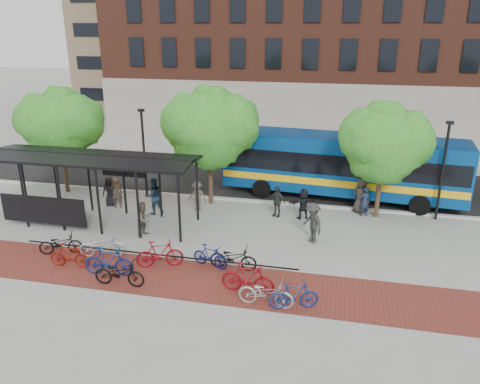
% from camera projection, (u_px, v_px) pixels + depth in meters
% --- Properties ---
extents(ground, '(160.00, 160.00, 0.00)m').
position_uv_depth(ground, '(252.00, 232.00, 22.78)').
color(ground, '#9E9E99').
rests_on(ground, ground).
extents(asphalt_street, '(160.00, 8.00, 0.01)m').
position_uv_depth(asphalt_street, '(276.00, 181.00, 30.13)').
color(asphalt_street, black).
rests_on(asphalt_street, ground).
extents(curb, '(160.00, 0.25, 0.12)m').
position_uv_depth(curb, '(266.00, 202.00, 26.43)').
color(curb, '#B7B7B2').
rests_on(curb, ground).
extents(brick_strip, '(24.00, 3.00, 0.01)m').
position_uv_depth(brick_strip, '(178.00, 278.00, 18.59)').
color(brick_strip, maroon).
rests_on(brick_strip, ground).
extents(bike_rack_rail, '(12.00, 0.05, 0.95)m').
position_uv_depth(bike_rack_rail, '(156.00, 264.00, 19.68)').
color(bike_rack_rail, black).
rests_on(bike_rack_rail, ground).
extents(building_brick, '(55.00, 14.00, 20.00)m').
position_uv_depth(building_brick, '(421.00, 19.00, 41.26)').
color(building_brick, brown).
rests_on(building_brick, ground).
extents(bus_shelter, '(10.60, 3.07, 3.60)m').
position_uv_depth(bus_shelter, '(88.00, 165.00, 22.99)').
color(bus_shelter, black).
rests_on(bus_shelter, ground).
extents(tree_a, '(4.90, 4.00, 6.18)m').
position_uv_depth(tree_a, '(61.00, 122.00, 26.86)').
color(tree_a, '#382619').
rests_on(tree_a, ground).
extents(tree_b, '(5.15, 4.20, 6.47)m').
position_uv_depth(tree_b, '(211.00, 125.00, 24.95)').
color(tree_b, '#382619').
rests_on(tree_b, ground).
extents(tree_c, '(4.66, 3.80, 5.92)m').
position_uv_depth(tree_c, '(385.00, 141.00, 23.25)').
color(tree_c, '#382619').
rests_on(tree_c, ground).
extents(lamp_post_left, '(0.35, 0.20, 5.12)m').
position_uv_depth(lamp_post_left, '(144.00, 151.00, 26.59)').
color(lamp_post_left, black).
rests_on(lamp_post_left, ground).
extents(lamp_post_right, '(0.35, 0.20, 5.12)m').
position_uv_depth(lamp_post_right, '(443.00, 168.00, 23.32)').
color(lamp_post_right, black).
rests_on(lamp_post_right, ground).
extents(bus, '(13.69, 4.18, 3.64)m').
position_uv_depth(bus, '(342.00, 163.00, 26.64)').
color(bus, navy).
rests_on(bus, ground).
extents(bike_0, '(1.95, 1.24, 0.97)m').
position_uv_depth(bike_0, '(61.00, 244.00, 20.43)').
color(bike_0, black).
rests_on(bike_0, ground).
extents(bike_1, '(1.77, 0.59, 1.05)m').
position_uv_depth(bike_1, '(69.00, 256.00, 19.26)').
color(bike_1, maroon).
rests_on(bike_1, ground).
extents(bike_2, '(2.07, 1.21, 1.03)m').
position_uv_depth(bike_2, '(102.00, 245.00, 20.18)').
color(bike_2, '#B3B3B5').
rests_on(bike_2, ground).
extents(bike_3, '(2.08, 0.76, 1.22)m').
position_uv_depth(bike_3, '(109.00, 261.00, 18.63)').
color(bike_3, navy).
rests_on(bike_3, ground).
extents(bike_4, '(2.03, 0.79, 1.05)m').
position_uv_depth(bike_4, '(119.00, 273.00, 17.90)').
color(bike_4, black).
rests_on(bike_4, ground).
extents(bike_5, '(2.02, 1.20, 1.17)m').
position_uv_depth(bike_5, '(160.00, 254.00, 19.29)').
color(bike_5, maroon).
rests_on(bike_5, ground).
extents(bike_7, '(1.70, 0.92, 0.98)m').
position_uv_depth(bike_7, '(210.00, 256.00, 19.30)').
color(bike_7, navy).
rests_on(bike_7, ground).
extents(bike_8, '(1.98, 0.70, 1.04)m').
position_uv_depth(bike_8, '(233.00, 258.00, 19.12)').
color(bike_8, black).
rests_on(bike_8, ground).
extents(bike_9, '(2.09, 0.75, 1.23)m').
position_uv_depth(bike_9, '(248.00, 278.00, 17.38)').
color(bike_9, maroon).
rests_on(bike_9, ground).
extents(bike_10, '(2.05, 0.81, 1.06)m').
position_uv_depth(bike_10, '(266.00, 293.00, 16.59)').
color(bike_10, '#A1A2A4').
rests_on(bike_10, ground).
extents(bike_11, '(1.83, 1.02, 1.06)m').
position_uv_depth(bike_11, '(294.00, 295.00, 16.42)').
color(bike_11, navy).
rests_on(bike_11, ground).
extents(pedestrian_0, '(0.89, 0.65, 1.66)m').
position_uv_depth(pedestrian_0, '(110.00, 191.00, 25.85)').
color(pedestrian_0, black).
rests_on(pedestrian_0, ground).
extents(pedestrian_1, '(0.70, 0.53, 1.72)m').
position_uv_depth(pedestrian_1, '(117.00, 193.00, 25.49)').
color(pedestrian_1, '#49423A').
rests_on(pedestrian_1, ground).
extents(pedestrian_2, '(1.22, 1.17, 1.98)m').
position_uv_depth(pedestrian_2, '(154.00, 196.00, 24.63)').
color(pedestrian_2, '#1E3147').
rests_on(pedestrian_2, ground).
extents(pedestrian_3, '(1.16, 0.79, 1.66)m').
position_uv_depth(pedestrian_3, '(197.00, 196.00, 25.11)').
color(pedestrian_3, brown).
rests_on(pedestrian_3, ground).
extents(pedestrian_4, '(1.04, 0.77, 1.65)m').
position_uv_depth(pedestrian_4, '(277.00, 201.00, 24.36)').
color(pedestrian_4, '#292929').
rests_on(pedestrian_4, ground).
extents(pedestrian_5, '(1.57, 1.05, 1.62)m').
position_uv_depth(pedestrian_5, '(303.00, 204.00, 24.06)').
color(pedestrian_5, black).
rests_on(pedestrian_5, ground).
extents(pedestrian_6, '(1.14, 1.00, 1.96)m').
position_uv_depth(pedestrian_6, '(361.00, 196.00, 24.75)').
color(pedestrian_6, '#36302B').
rests_on(pedestrian_6, ground).
extents(pedestrian_7, '(0.70, 0.64, 1.61)m').
position_uv_depth(pedestrian_7, '(365.00, 201.00, 24.40)').
color(pedestrian_7, '#1B253F').
rests_on(pedestrian_7, ground).
extents(pedestrian_8, '(0.89, 0.99, 1.67)m').
position_uv_depth(pedestrian_8, '(144.00, 219.00, 22.12)').
color(pedestrian_8, brown).
rests_on(pedestrian_8, ground).
extents(pedestrian_9, '(1.35, 1.41, 1.92)m').
position_uv_depth(pedestrian_9, '(312.00, 223.00, 21.38)').
color(pedestrian_9, '#2B2B2B').
rests_on(pedestrian_9, ground).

